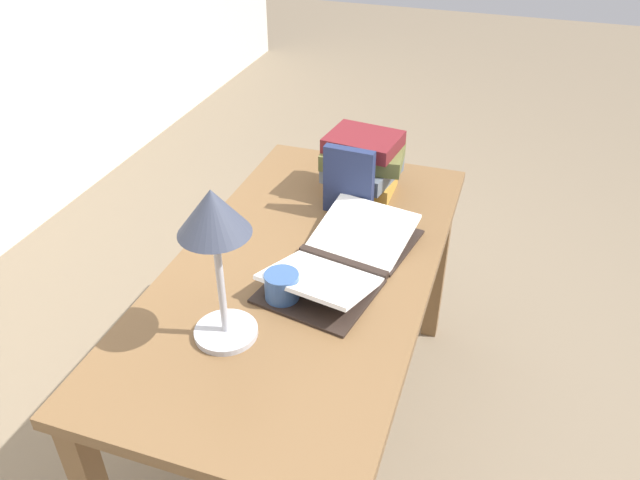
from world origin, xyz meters
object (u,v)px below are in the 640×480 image
at_px(open_book, 343,258).
at_px(book_stack_tall, 363,163).
at_px(coffee_mug, 283,287).
at_px(reading_lamp, 214,229).
at_px(book_standing_upright, 349,182).

xyz_separation_m(open_book, book_stack_tall, (0.43, 0.06, 0.08)).
relative_size(book_stack_tall, coffee_mug, 2.41).
height_order(open_book, reading_lamp, reading_lamp).
bearing_deg(coffee_mug, open_book, -28.22).
distance_m(open_book, coffee_mug, 0.22).
distance_m(open_book, book_stack_tall, 0.44).
distance_m(reading_lamp, coffee_mug, 0.33).
bearing_deg(book_stack_tall, coffee_mug, 176.17).
height_order(book_stack_tall, reading_lamp, reading_lamp).
xyz_separation_m(open_book, coffee_mug, (-0.20, 0.11, 0.02)).
xyz_separation_m(book_stack_tall, coffee_mug, (-0.63, 0.04, -0.07)).
bearing_deg(open_book, book_stack_tall, 19.01).
height_order(open_book, book_standing_upright, book_standing_upright).
bearing_deg(coffee_mug, reading_lamp, 153.79).
xyz_separation_m(book_stack_tall, book_standing_upright, (-0.15, 0.00, 0.01)).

